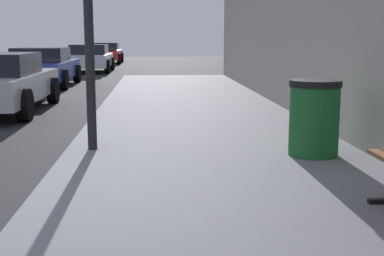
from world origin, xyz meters
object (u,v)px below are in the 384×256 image
object	(u,v)px
car_blue	(43,67)
car_red	(106,53)
car_white	(90,58)
trash_bin	(314,118)

from	to	relation	value
car_blue	car_red	size ratio (longest dim) A/B	1.04
car_blue	car_white	distance (m)	7.26
trash_bin	car_blue	size ratio (longest dim) A/B	0.22
car_blue	car_white	xyz separation A→B (m)	(0.65, 7.23, -0.00)
trash_bin	car_red	bearing A→B (deg)	100.50
trash_bin	car_white	xyz separation A→B (m)	(-4.97, 18.60, 0.02)
car_red	car_blue	bearing A→B (deg)	-92.44
car_white	car_red	xyz separation A→B (m)	(0.01, 8.19, -0.00)
trash_bin	car_blue	bearing A→B (deg)	116.32
car_white	car_red	world-z (taller)	same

